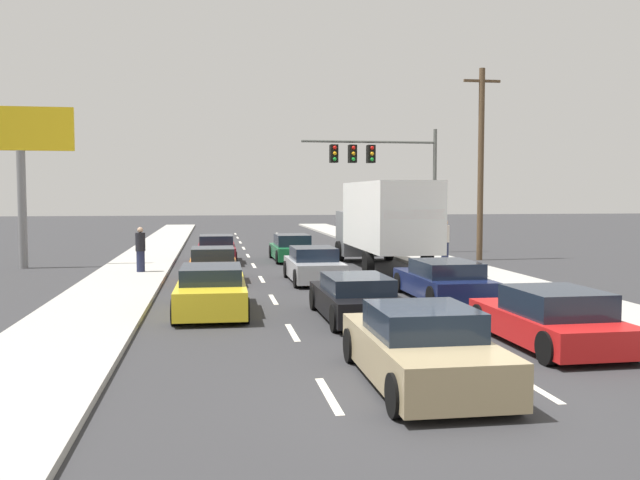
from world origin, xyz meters
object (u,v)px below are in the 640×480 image
Objects in this scene: car_black at (356,298)px; car_red at (551,319)px; car_green at (292,249)px; box_truck at (384,220)px; roadside_billboard at (21,152)px; car_maroon at (216,250)px; car_tan at (422,349)px; car_navy at (443,281)px; traffic_signal_mast at (375,161)px; car_silver at (314,266)px; utility_pole_mid at (481,162)px; pedestrian_mid_block at (445,241)px; car_yellow at (211,291)px; car_orange at (213,266)px; pedestrian_near_corner at (140,249)px.

car_black is 0.99× the size of car_red.
car_green is 0.46× the size of box_truck.
roadside_billboard is (-14.95, 17.62, 4.40)m from car_red.
roadside_billboard is at bearing -172.50° from car_green.
car_tan is (3.26, -21.16, 0.01)m from car_maroon.
traffic_signal_mast reaches higher than car_navy.
utility_pole_mid is (9.11, 7.03, 4.12)m from car_silver.
box_truck is 4.85× the size of pedestrian_mid_block.
car_green is at bearing 74.92° from car_yellow.
car_orange is (-0.16, -6.88, -0.03)m from car_maroon.
car_black is at bearing 132.99° from car_red.
car_red is 2.44× the size of pedestrian_near_corner.
box_truck is at bearing 89.33° from car_red.
car_tan is at bearing -81.24° from car_maroon.
car_navy is at bearing -76.26° from car_green.
car_silver reaches higher than car_navy.
car_maroon is 6.88m from car_orange.
car_tan is 0.59× the size of traffic_signal_mast.
car_green is at bearing 103.74° from car_navy.
utility_pole_mid is (9.14, 14.55, 4.17)m from car_black.
roadside_billboard is at bearing -178.46° from utility_pole_mid.
traffic_signal_mast is (8.43, 4.00, 4.34)m from car_maroon.
pedestrian_mid_block reaches higher than pedestrian_near_corner.
car_tan is at bearing -60.23° from roadside_billboard.
car_black is at bearing -104.72° from traffic_signal_mast.
car_maroon is at bearing -174.19° from car_green.
pedestrian_near_corner reaches higher than car_silver.
box_truck is 3.61m from pedestrian_mid_block.
car_green is at bearing 128.16° from box_truck.
traffic_signal_mast is (8.60, 10.88, 4.37)m from car_orange.
car_green is 15.54m from car_black.
car_tan reaches higher than car_maroon.
roadside_billboard reaches higher than pedestrian_mid_block.
roadside_billboard is (-11.56, 13.99, 4.42)m from car_black.
car_maroon is at bearing 114.14° from car_silver.
pedestrian_mid_block is at bearing 23.59° from box_truck.
car_yellow is 14.45m from car_green.
car_orange reaches higher than car_black.
car_green is 2.21× the size of pedestrian_mid_block.
roadside_billboard is (-11.43, 19.98, 4.36)m from car_tan.
car_maroon is at bearing 102.62° from car_black.
utility_pole_mid reaches higher than car_yellow.
car_orange is 8.77m from car_navy.
pedestrian_near_corner is (-2.95, -4.57, 0.43)m from car_maroon.
car_red is (6.94, -11.92, 0.01)m from car_orange.
box_truck is 8.56m from car_navy.
utility_pole_mid is at bearing 63.47° from car_navy.
traffic_signal_mast is at bearing 25.39° from car_maroon.
traffic_signal_mast is at bearing 78.38° from car_tan.
roadside_billboard is at bearing 130.30° from car_red.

